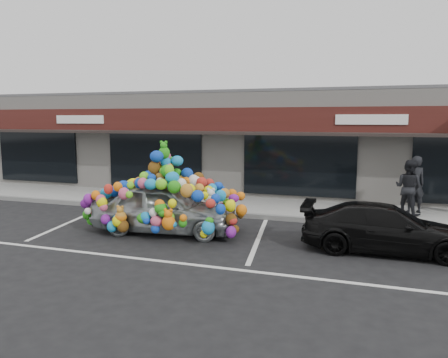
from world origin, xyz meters
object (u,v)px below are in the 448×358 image
(black_sedan, at_px, (386,228))
(pedestrian_b, at_px, (408,187))
(pedestrian_a, at_px, (414,184))
(toy_car, at_px, (166,202))

(black_sedan, height_order, pedestrian_b, pedestrian_b)
(black_sedan, distance_m, pedestrian_b, 3.97)
(pedestrian_a, height_order, pedestrian_b, pedestrian_a)
(toy_car, height_order, pedestrian_a, toy_car)
(pedestrian_a, bearing_deg, toy_car, 12.56)
(pedestrian_b, bearing_deg, pedestrian_a, -90.33)
(toy_car, distance_m, black_sedan, 5.80)
(black_sedan, bearing_deg, pedestrian_b, -12.14)
(black_sedan, bearing_deg, pedestrian_a, -13.88)
(pedestrian_a, bearing_deg, black_sedan, 57.38)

